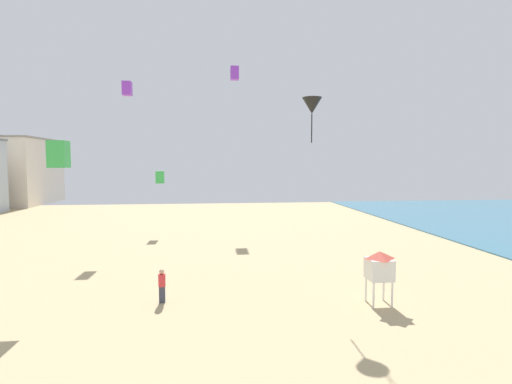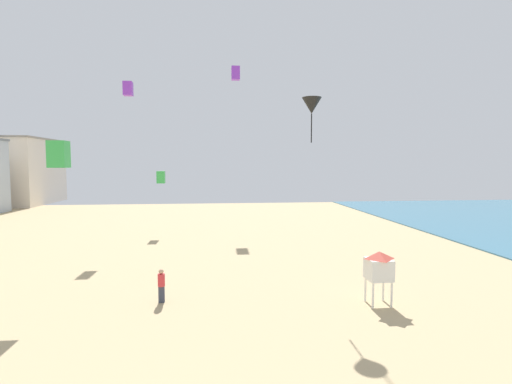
{
  "view_description": "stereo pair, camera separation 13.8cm",
  "coord_description": "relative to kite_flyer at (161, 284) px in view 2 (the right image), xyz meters",
  "views": [
    {
      "loc": [
        3.5,
        -5.02,
        6.66
      ],
      "look_at": [
        6.14,
        18.75,
        4.91
      ],
      "focal_mm": 26.96,
      "sensor_mm": 36.0,
      "label": 1
    },
    {
      "loc": [
        3.64,
        -5.03,
        6.66
      ],
      "look_at": [
        6.14,
        18.75,
        4.91
      ],
      "focal_mm": 26.96,
      "sensor_mm": 36.0,
      "label": 2
    }
  ],
  "objects": [
    {
      "name": "kite_green_box",
      "position": [
        -2.61,
        19.24,
        4.47
      ],
      "size": [
        0.74,
        0.74,
        1.17
      ],
      "color": "green"
    },
    {
      "name": "lifeguard_stand",
      "position": [
        10.27,
        -1.33,
        0.92
      ],
      "size": [
        1.1,
        1.1,
        2.55
      ],
      "rotation": [
        0.0,
        0.0,
        -0.09
      ],
      "color": "white",
      "rests_on": "ground"
    },
    {
      "name": "kite_purple_box_2",
      "position": [
        4.91,
        24.85,
        15.77
      ],
      "size": [
        0.91,
        0.91,
        1.43
      ],
      "color": "purple"
    },
    {
      "name": "boardwalk_hotel_far",
      "position": [
        -32.37,
        49.47,
        4.54
      ],
      "size": [
        14.68,
        14.8,
        10.91
      ],
      "color": "silver",
      "rests_on": "ground"
    },
    {
      "name": "kite_black_delta_2",
      "position": [
        7.79,
        1.97,
        8.86
      ],
      "size": [
        1.06,
        1.06,
        2.4
      ],
      "color": "black"
    },
    {
      "name": "kite_flyer",
      "position": [
        0.0,
        0.0,
        0.0
      ],
      "size": [
        0.34,
        0.34,
        1.64
      ],
      "rotation": [
        0.0,
        0.0,
        3.21
      ],
      "color": "#383D4C",
      "rests_on": "ground"
    },
    {
      "name": "kite_green_box_2",
      "position": [
        -5.15,
        1.69,
        6.23
      ],
      "size": [
        0.85,
        0.85,
        1.34
      ],
      "color": "green"
    },
    {
      "name": "kite_purple_box",
      "position": [
        -4.91,
        16.53,
        12.29
      ],
      "size": [
        0.76,
        0.76,
        1.2
      ],
      "color": "purple"
    }
  ]
}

